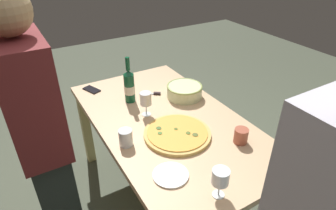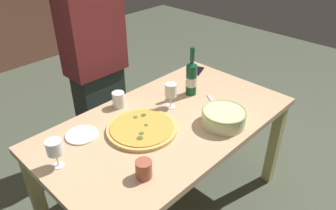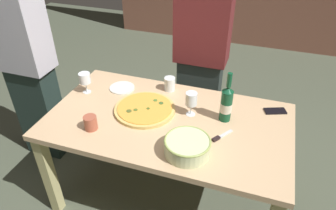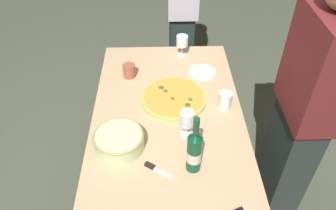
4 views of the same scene
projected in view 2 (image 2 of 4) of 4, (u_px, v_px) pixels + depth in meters
The scene contains 13 objects.
ground_plane at pixel (168, 204), 2.39m from camera, with size 8.00×8.00×0.00m, color #4E5543.
dining_table at pixel (168, 133), 2.05m from camera, with size 1.60×0.90×0.75m.
pizza at pixel (142, 129), 1.91m from camera, with size 0.42×0.42×0.03m.
serving_bowl at pixel (224, 117), 1.94m from camera, with size 0.27×0.27×0.10m.
wine_bottle at pixel (191, 77), 2.22m from camera, with size 0.08×0.08×0.35m.
wine_glass_near_pizza at pixel (54, 148), 1.59m from camera, with size 0.08×0.08×0.16m.
wine_glass_by_bottle at pixel (171, 91), 2.07m from camera, with size 0.08×0.08×0.17m.
cup_amber at pixel (144, 169), 1.56m from camera, with size 0.08×0.08×0.09m, color #AE563D.
cup_ceramic at pixel (119, 100), 2.11m from camera, with size 0.08×0.08×0.10m, color white.
side_plate at pixel (82, 135), 1.87m from camera, with size 0.19×0.19×0.01m, color white.
cell_phone at pixel (197, 71), 2.59m from camera, with size 0.07×0.14×0.01m, color black.
pizza_knife at pixel (213, 102), 2.17m from camera, with size 0.11×0.15×0.02m.
person_guest_left at pixel (96, 68), 2.43m from camera, with size 0.43×0.24×1.66m.
Camera 2 is at (-1.19, -1.14, 1.88)m, focal length 34.55 mm.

